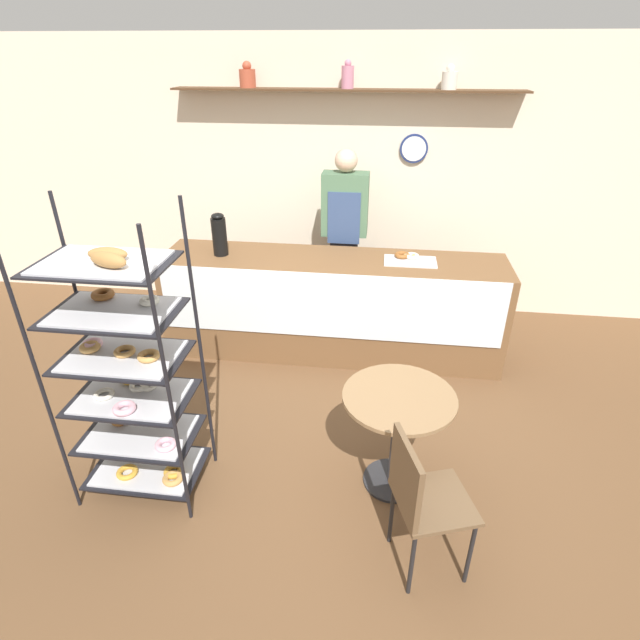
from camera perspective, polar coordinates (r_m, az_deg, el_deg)
ground_plane at (r=3.76m, az=-0.96°, el=-14.14°), size 14.00×14.00×0.00m
back_wall at (r=5.30m, az=2.84°, el=15.61°), size 10.00×0.30×2.70m
display_counter at (r=4.59m, az=1.41°, el=1.60°), size 3.05×0.67×0.93m
pastry_rack at (r=3.16m, az=-21.12°, el=-5.84°), size 0.76×0.51×1.88m
person_worker at (r=4.91m, az=2.81°, el=9.78°), size 0.43×0.23×1.77m
cafe_table at (r=3.19m, az=8.84°, el=-11.07°), size 0.69×0.69×0.71m
cafe_chair at (r=2.76m, az=11.38°, el=-18.91°), size 0.48×0.48×0.88m
coffee_carafe at (r=4.52m, az=-11.43°, el=9.54°), size 0.13×0.13×0.38m
donut_tray_counter at (r=4.43m, az=10.10°, el=6.96°), size 0.45×0.27×0.05m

